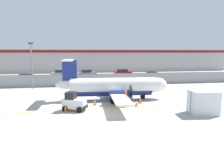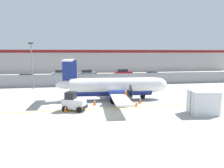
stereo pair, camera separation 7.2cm
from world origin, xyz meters
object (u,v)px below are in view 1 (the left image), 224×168
cargo_container (203,102)px  traffic_cone_far_right (136,103)px  traffic_cone_far_left (95,102)px  commuter_airplane (115,87)px  traffic_cone_near_left (66,109)px  parked_car_4 (151,75)px  ground_crew_worker (126,97)px  parked_car_0 (26,78)px  parked_car_3 (123,72)px  traffic_cone_near_right (140,101)px  parked_car_2 (87,73)px  parked_car_1 (60,73)px  apron_light_pole (32,62)px  baggage_tug (74,102)px

cargo_container → traffic_cone_far_right: cargo_container is taller
traffic_cone_far_left → cargo_container: bearing=-28.3°
commuter_airplane → cargo_container: 10.30m
traffic_cone_near_left → parked_car_4: 29.68m
ground_crew_worker → parked_car_0: 26.29m
cargo_container → parked_car_0: size_ratio=0.60×
traffic_cone_far_left → parked_car_3: parked_car_3 is taller
ground_crew_worker → traffic_cone_near_right: 2.12m
parked_car_2 → parked_car_4: size_ratio=1.00×
commuter_airplane → traffic_cone_near_right: commuter_airplane is taller
traffic_cone_near_right → traffic_cone_far_right: 1.49m
parked_car_1 → parked_car_4: size_ratio=0.99×
commuter_airplane → traffic_cone_far_right: size_ratio=25.11×
traffic_cone_far_left → parked_car_2: (1.02, 28.12, 0.58)m
parked_car_4 → ground_crew_worker: bearing=71.2°
cargo_container → traffic_cone_far_left: bearing=158.7°
parked_car_0 → parked_car_2: 14.18m
traffic_cone_near_left → apron_light_pole: 16.05m
commuter_airplane → traffic_cone_far_right: commuter_airplane is taller
ground_crew_worker → cargo_container: cargo_container is taller
parked_car_1 → parked_car_3: bearing=-5.5°
ground_crew_worker → parked_car_0: bearing=-49.8°
cargo_container → traffic_cone_near_right: cargo_container is taller
cargo_container → parked_car_0: bearing=135.6°
commuter_airplane → parked_car_4: commuter_airplane is taller
parked_car_0 → parked_car_4: bearing=-172.3°
cargo_container → traffic_cone_near_right: 6.93m
traffic_cone_near_left → traffic_cone_far_left: size_ratio=1.00×
traffic_cone_far_right → parked_car_1: size_ratio=0.15×
traffic_cone_near_left → traffic_cone_near_right: size_ratio=1.00×
parked_car_1 → parked_car_2: same height
baggage_tug → ground_crew_worker: baggage_tug is taller
traffic_cone_far_left → parked_car_1: parked_car_1 is taller
baggage_tug → traffic_cone_near_left: baggage_tug is taller
cargo_container → traffic_cone_near_right: (-4.51, 5.21, -0.79)m
traffic_cone_far_left → apron_light_pole: size_ratio=0.09×
ground_crew_worker → parked_car_0: same height
traffic_cone_far_left → parked_car_4: size_ratio=0.15×
cargo_container → parked_car_3: (0.18, 33.95, -0.21)m
commuter_airplane → parked_car_1: 27.58m
baggage_tug → parked_car_2: bearing=106.8°
baggage_tug → traffic_cone_far_left: 3.03m
ground_crew_worker → parked_car_4: 24.96m
parked_car_3 → apron_light_pole: bearing=-145.6°
commuter_airplane → cargo_container: bearing=-44.0°
traffic_cone_near_left → parked_car_3: (12.96, 31.11, 0.58)m
baggage_tug → parked_car_3: bearing=91.4°
baggage_tug → cargo_container: size_ratio=0.98×
commuter_airplane → cargo_container: commuter_airplane is taller
baggage_tug → parked_car_1: 30.87m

